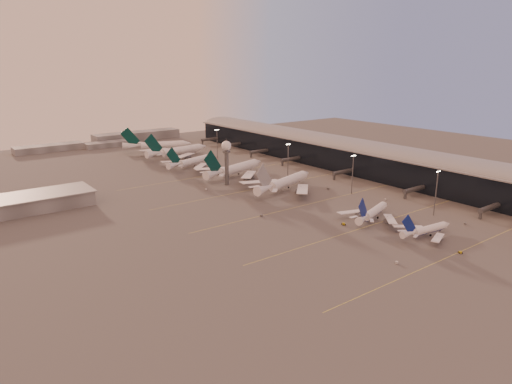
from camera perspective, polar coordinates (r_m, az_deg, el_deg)
ground at (r=216.95m, az=13.04°, el=-5.83°), size 700.00×700.00×0.00m
taxiway_markings at (r=273.52m, az=8.20°, el=-1.03°), size 180.00×185.25×0.02m
terminal at (r=362.28m, az=10.98°, el=4.71°), size 57.00×362.00×23.04m
hangar at (r=280.14m, az=-27.97°, el=-1.44°), size 82.00×27.00×8.50m
radar_tower at (r=301.40m, az=-3.71°, el=4.77°), size 6.40×6.40×31.10m
mast_a at (r=258.20m, az=21.60°, el=0.15°), size 3.60×0.56×25.00m
mast_b at (r=287.14m, az=11.99°, el=2.43°), size 3.60×0.56×25.00m
mast_c at (r=321.67m, az=4.03°, el=4.16°), size 3.60×0.56×25.00m
mast_d at (r=391.81m, az=-4.88°, el=6.24°), size 3.60×0.56×25.00m
distant_horizon at (r=485.80m, az=-17.43°, el=6.26°), size 165.00×37.50×9.00m
narrowbody_near at (r=228.96m, az=20.52°, el=-4.57°), size 33.72×26.80×13.18m
narrowbody_mid at (r=244.58m, az=14.42°, el=-2.64°), size 38.86×30.50×15.73m
widebody_white at (r=292.21m, az=3.64°, el=0.98°), size 60.55×47.78×22.03m
greentail_a at (r=327.89m, az=-2.61°, el=2.68°), size 61.70×49.09×23.09m
greentail_b at (r=360.66m, az=-8.00°, el=3.63°), size 50.50×40.13×19.00m
greentail_c at (r=401.18m, az=-9.73°, el=4.90°), size 63.52×50.92×23.20m
greentail_d at (r=432.92m, az=-12.17°, el=5.56°), size 61.27×48.65×23.16m
gsv_truck_a at (r=195.69m, az=17.21°, el=-8.23°), size 5.79×4.06×2.21m
gsv_tug_near at (r=215.25m, az=24.18°, el=-6.90°), size 3.40×3.86×0.95m
gsv_catering_a at (r=253.13m, az=24.73°, el=-3.33°), size 4.41×2.16×3.59m
gsv_tug_mid at (r=233.72m, az=10.89°, el=-3.96°), size 4.34×3.38×1.09m
gsv_truck_b at (r=281.21m, az=15.95°, el=-0.80°), size 5.34×2.70×2.06m
gsv_truck_c at (r=242.13m, az=0.73°, el=-2.78°), size 6.61×4.11×2.51m
gsv_catering_b at (r=297.19m, az=9.04°, el=0.76°), size 5.65×2.83×4.56m
gsv_tug_far at (r=287.06m, az=-0.20°, el=0.05°), size 3.12×3.83×0.95m
gsv_truck_d at (r=293.90m, az=-6.32°, el=0.46°), size 3.42×5.88×2.24m
gsv_tug_hangar at (r=354.44m, az=-2.14°, el=3.10°), size 4.43×3.90×1.09m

